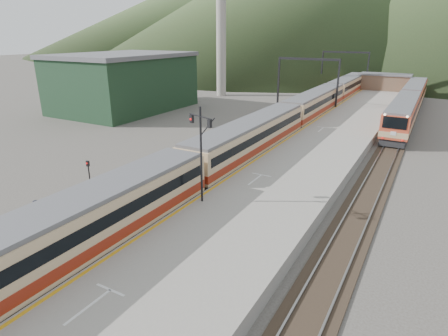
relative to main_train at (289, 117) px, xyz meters
The scene contains 17 objects.
track_main 2.04m from the main_train, 90.00° to the left, with size 2.60×200.00×0.23m.
track_far 5.40m from the main_train, behind, with size 2.60×200.00×0.23m.
track_second 11.68m from the main_train, ahead, with size 2.60×200.00×0.23m.
platform 6.09m from the main_train, 17.68° to the right, with size 8.00×100.00×1.00m, color gray.
gantry_near 15.87m from the main_train, 100.61° to the left, with size 9.55×0.25×8.00m.
gantry_far 40.47m from the main_train, 94.05° to the left, with size 9.55×0.25×8.00m.
warehouse 28.17m from the main_train, behind, with size 14.50×20.50×8.60m.
smokestack 33.82m from the main_train, 134.72° to the left, with size 1.80×1.80×30.00m, color #9E998E.
station_shed 38.63m from the main_train, 81.66° to the left, with size 9.40×4.40×3.10m.
hill_d 234.80m from the main_train, 120.94° to the left, with size 200.00×200.00×55.00m, color #394F2B.
main_train is the anchor object (origin of this frame).
second_train 21.84m from the main_train, 58.23° to the left, with size 2.83×38.57×3.46m.
signal_mast 23.23m from the main_train, 84.15° to the right, with size 2.09×0.87×6.25m.
short_signal_a 33.15m from the main_train, 95.51° to the right, with size 0.24×0.19×2.27m.
short_signal_b 5.04m from the main_train, 114.90° to the right, with size 0.25×0.21×2.27m.
short_signal_c 24.66m from the main_train, 108.13° to the right, with size 0.25×0.21×2.27m.
worker 29.75m from the main_train, 101.64° to the right, with size 0.60×0.40×1.66m, color #1D202B.
Camera 1 is at (14.63, -2.05, 11.41)m, focal length 30.00 mm.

